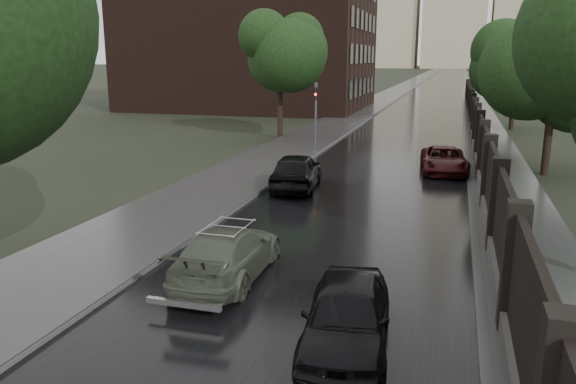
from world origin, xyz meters
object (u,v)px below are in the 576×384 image
(traffic_light, at_px, (316,111))
(volga_sedan, at_px, (228,253))
(tree_right_b, at_px, (556,67))
(hatchback_left, at_px, (296,171))
(tree_right_c, at_px, (517,63))
(car_right_near, at_px, (347,316))
(tree_left_far, at_px, (280,59))
(car_right_far, at_px, (444,160))

(traffic_light, bearing_deg, volga_sedan, -82.76)
(tree_right_b, bearing_deg, hatchback_left, -149.58)
(traffic_light, bearing_deg, tree_right_c, 51.82)
(tree_right_b, distance_m, traffic_light, 12.44)
(tree_right_b, distance_m, hatchback_left, 12.76)
(tree_right_b, bearing_deg, traffic_light, 165.76)
(car_right_near, bearing_deg, tree_left_far, 104.10)
(tree_right_b, relative_size, hatchback_left, 1.56)
(hatchback_left, height_order, car_right_far, hatchback_left)
(traffic_light, bearing_deg, tree_right_b, -14.24)
(tree_left_far, relative_size, hatchback_left, 1.65)
(tree_left_far, xyz_separation_m, car_right_near, (9.60, -26.62, -4.57))
(tree_right_c, relative_size, volga_sedan, 1.58)
(tree_right_c, bearing_deg, hatchback_left, -113.32)
(tree_right_c, xyz_separation_m, volga_sedan, (-9.39, -33.99, -4.31))
(traffic_light, bearing_deg, car_right_far, -28.01)
(tree_left_far, distance_m, car_right_near, 28.67)
(tree_right_b, xyz_separation_m, car_right_far, (-4.55, -0.86, -4.33))
(car_right_near, relative_size, car_right_far, 0.88)
(hatchback_left, bearing_deg, car_right_far, -145.06)
(car_right_far, bearing_deg, car_right_near, -100.12)
(tree_right_b, height_order, traffic_light, tree_right_b)
(tree_right_c, height_order, hatchback_left, tree_right_c)
(car_right_far, bearing_deg, traffic_light, 146.20)
(tree_left_far, distance_m, traffic_light, 6.84)
(tree_left_far, distance_m, volga_sedan, 25.18)
(volga_sedan, bearing_deg, car_right_far, -109.85)
(tree_left_far, bearing_deg, traffic_light, -53.53)
(hatchback_left, height_order, car_right_near, hatchback_left)
(tree_right_c, height_order, car_right_far, tree_right_c)
(hatchback_left, distance_m, car_right_far, 7.85)
(car_right_far, bearing_deg, hatchback_left, -143.86)
(tree_right_b, xyz_separation_m, hatchback_left, (-10.39, -6.10, -4.19))
(tree_right_b, bearing_deg, car_right_near, -107.58)
(volga_sedan, xyz_separation_m, car_right_near, (3.49, -2.63, 0.02))
(volga_sedan, height_order, hatchback_left, hatchback_left)
(tree_left_far, height_order, tree_right_b, tree_left_far)
(tree_right_b, bearing_deg, tree_left_far, 152.70)
(tree_right_b, height_order, volga_sedan, tree_right_b)
(volga_sedan, relative_size, car_right_near, 1.13)
(traffic_light, distance_m, hatchback_left, 9.35)
(tree_left_far, xyz_separation_m, hatchback_left, (5.11, -14.10, -4.48))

